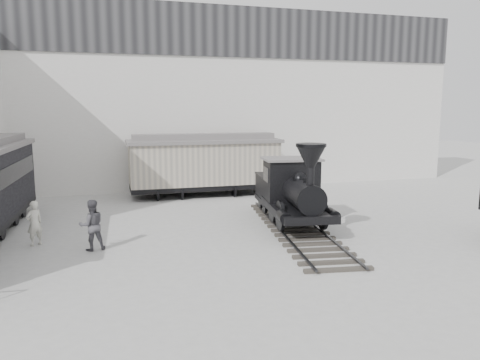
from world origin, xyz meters
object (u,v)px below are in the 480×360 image
object	(u,v)px
boxcar	(205,163)
visitor_b	(92,225)
locomotive	(293,195)
visitor_a	(34,223)

from	to	relation	value
boxcar	visitor_b	world-z (taller)	boxcar
locomotive	visitor_b	xyz separation A→B (m)	(-8.12, -1.14, -0.42)
locomotive	visitor_b	distance (m)	8.21
boxcar	visitor_a	distance (m)	11.32
boxcar	visitor_a	xyz separation A→B (m)	(-8.04, -7.90, -1.03)
locomotive	boxcar	xyz separation A→B (m)	(-2.11, 7.95, 0.53)
locomotive	visitor_a	world-z (taller)	locomotive
locomotive	boxcar	bearing A→B (deg)	112.95
locomotive	visitor_a	bearing A→B (deg)	-172.17
boxcar	visitor_b	size ratio (longest dim) A/B	4.77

